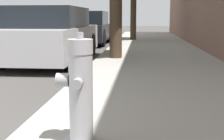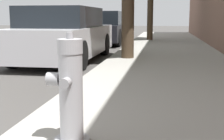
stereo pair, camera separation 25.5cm
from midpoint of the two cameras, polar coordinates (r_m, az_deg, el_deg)
The scene contains 3 objects.
fire_hydrant at distance 2.53m, azimuth -4.76°, elevation -4.20°, with size 0.34×0.36×0.91m.
parked_car_near at distance 8.38m, azimuth -7.81°, elevation 6.34°, with size 1.80×4.57×1.41m.
parked_car_mid at distance 13.57m, azimuth -1.03°, elevation 7.64°, with size 1.80×3.90×1.40m.
Camera 2 is at (3.17, -2.06, 1.16)m, focal length 50.00 mm.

